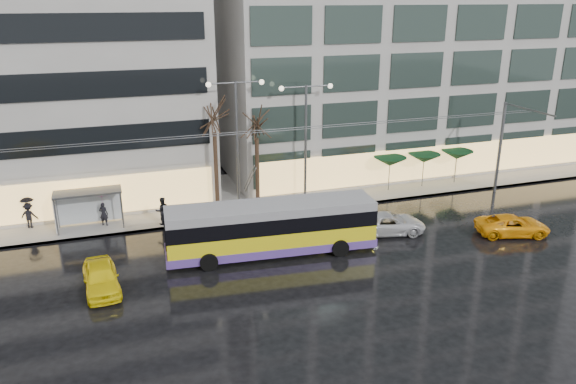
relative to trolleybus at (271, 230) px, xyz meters
name	(u,v)px	position (x,y,z in m)	size (l,w,h in m)	color
ground	(252,284)	(-2.11, -3.26, -1.54)	(140.00, 140.00, 0.00)	black
sidewalk	(229,195)	(-0.11, 10.74, -1.46)	(80.00, 10.00, 0.15)	gray
kerb	(245,218)	(-0.11, 5.79, -1.46)	(80.00, 0.10, 0.15)	slate
building_right	(404,18)	(16.89, 15.74, 11.11)	(32.00, 14.00, 25.00)	#A09D99
trolleybus	(271,230)	(0.00, 0.00, 0.00)	(12.40, 5.22, 5.67)	yellow
catenary	(233,165)	(-1.11, 4.68, 2.72)	(42.24, 5.12, 7.00)	#595B60
bus_shelter	(82,201)	(-10.49, 7.43, 0.43)	(4.20, 1.60, 2.51)	#595B60
street_lamp_near	(237,128)	(-0.11, 7.54, 4.46)	(3.96, 0.36, 9.03)	#595B60
street_lamp_far	(306,127)	(4.89, 7.54, 4.18)	(3.96, 0.36, 8.53)	#595B60
tree_a	(214,113)	(-1.61, 7.74, 5.55)	(3.20, 3.20, 8.40)	black
tree_b	(256,119)	(1.39, 7.94, 4.86)	(3.20, 3.20, 7.70)	black
parasol_a	(390,162)	(11.89, 7.74, 0.91)	(2.50, 2.50, 2.65)	#595B60
parasol_b	(424,158)	(14.89, 7.74, 0.91)	(2.50, 2.50, 2.65)	#595B60
parasol_c	(457,155)	(17.89, 7.74, 0.91)	(2.50, 2.50, 2.65)	#595B60
taxi_a	(101,277)	(-9.64, -1.35, -0.81)	(1.71, 4.24, 1.45)	yellow
taxi_b	(339,236)	(4.18, -0.32, -0.84)	(1.47, 4.20, 1.39)	#FFEA0D
taxi_c	(513,225)	(15.41, -2.22, -0.90)	(2.11, 4.57, 1.27)	#FFA60D
sedan_silver	(388,223)	(7.99, 0.56, -0.87)	(2.21, 4.79, 1.33)	silver
pedestrian_a	(103,204)	(-9.27, 7.35, 0.08)	(1.28, 1.29, 2.19)	black
pedestrian_b	(162,211)	(-5.59, 6.34, -0.45)	(0.96, 0.77, 1.87)	black
pedestrian_c	(28,212)	(-13.88, 8.49, -0.27)	(1.24, 1.02, 2.11)	black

